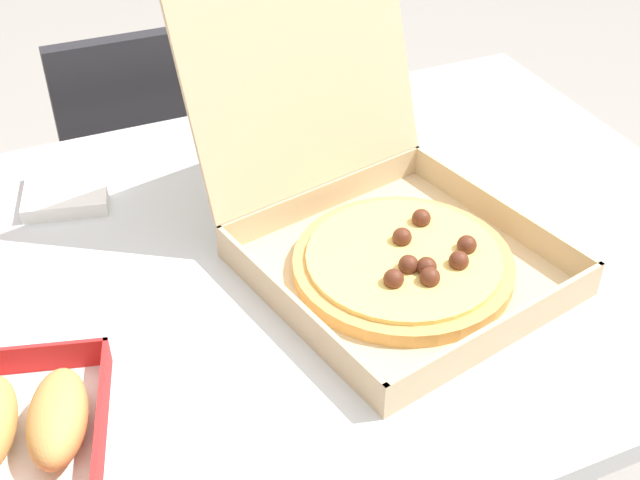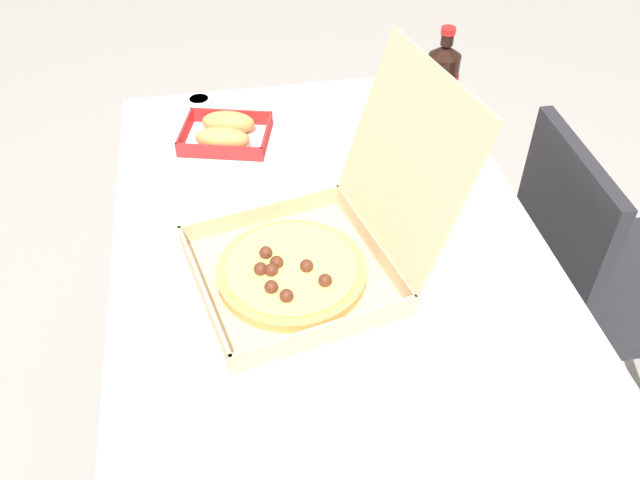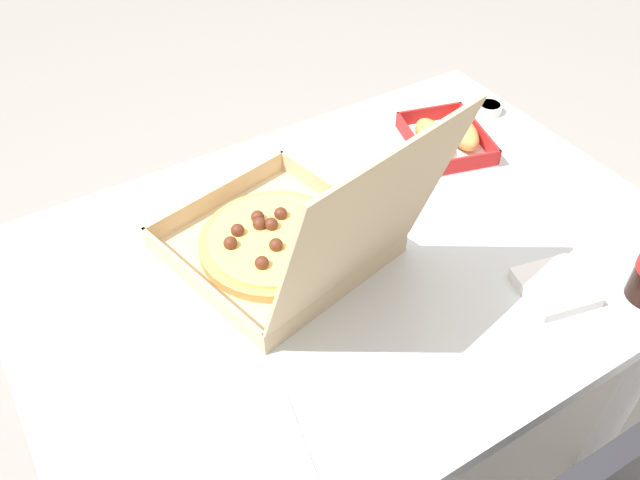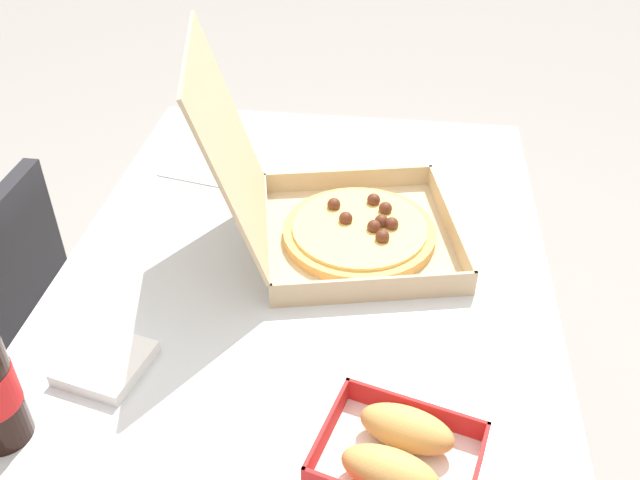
{
  "view_description": "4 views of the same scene",
  "coord_description": "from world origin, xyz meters",
  "px_view_note": "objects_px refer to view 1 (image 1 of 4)",
  "views": [
    {
      "loc": [
        -0.29,
        -0.75,
        1.37
      ],
      "look_at": [
        0.03,
        -0.01,
        0.76
      ],
      "focal_mm": 46.56,
      "sensor_mm": 36.0,
      "label": 1
    },
    {
      "loc": [
        0.94,
        -0.18,
        1.58
      ],
      "look_at": [
        0.09,
        -0.03,
        0.8
      ],
      "focal_mm": 37.55,
      "sensor_mm": 36.0,
      "label": 2
    },
    {
      "loc": [
        0.47,
        0.66,
        1.54
      ],
      "look_at": [
        0.04,
        -0.05,
        0.75
      ],
      "focal_mm": 36.93,
      "sensor_mm": 36.0,
      "label": 3
    },
    {
      "loc": [
        -0.85,
        -0.13,
        1.46
      ],
      "look_at": [
        0.03,
        -0.02,
        0.78
      ],
      "focal_mm": 38.75,
      "sensor_mm": 36.0,
      "label": 4
    }
  ],
  "objects_px": {
    "chair": "(161,178)",
    "paper_menu": "(445,115)",
    "bread_side_box": "(23,425)",
    "napkin_pile": "(67,191)",
    "pizza_box_open": "(384,224)"
  },
  "relations": [
    {
      "from": "pizza_box_open",
      "to": "paper_menu",
      "type": "bearing_deg",
      "value": 47.92
    },
    {
      "from": "pizza_box_open",
      "to": "napkin_pile",
      "type": "bearing_deg",
      "value": 139.12
    },
    {
      "from": "pizza_box_open",
      "to": "napkin_pile",
      "type": "relative_size",
      "value": 4.39
    },
    {
      "from": "pizza_box_open",
      "to": "paper_menu",
      "type": "height_order",
      "value": "pizza_box_open"
    },
    {
      "from": "bread_side_box",
      "to": "chair",
      "type": "bearing_deg",
      "value": 68.81
    },
    {
      "from": "chair",
      "to": "bread_side_box",
      "type": "bearing_deg",
      "value": -111.19
    },
    {
      "from": "bread_side_box",
      "to": "paper_menu",
      "type": "xyz_separation_m",
      "value": [
        0.7,
        0.41,
        -0.02
      ]
    },
    {
      "from": "chair",
      "to": "paper_menu",
      "type": "relative_size",
      "value": 3.95
    },
    {
      "from": "pizza_box_open",
      "to": "bread_side_box",
      "type": "xyz_separation_m",
      "value": [
        -0.44,
        -0.12,
        -0.03
      ]
    },
    {
      "from": "paper_menu",
      "to": "chair",
      "type": "bearing_deg",
      "value": 146.13
    },
    {
      "from": "bread_side_box",
      "to": "napkin_pile",
      "type": "distance_m",
      "value": 0.42
    },
    {
      "from": "chair",
      "to": "bread_side_box",
      "type": "height_order",
      "value": "chair"
    },
    {
      "from": "chair",
      "to": "paper_menu",
      "type": "distance_m",
      "value": 0.61
    },
    {
      "from": "pizza_box_open",
      "to": "chair",
      "type": "bearing_deg",
      "value": 100.85
    },
    {
      "from": "bread_side_box",
      "to": "napkin_pile",
      "type": "height_order",
      "value": "bread_side_box"
    }
  ]
}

